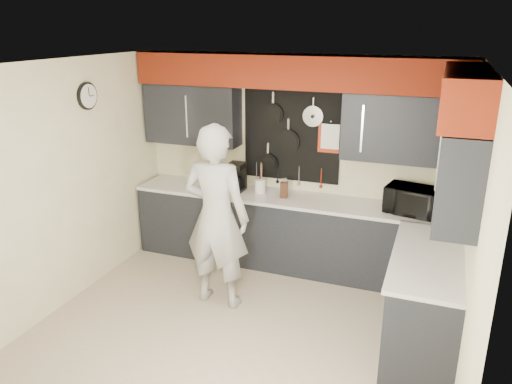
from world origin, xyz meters
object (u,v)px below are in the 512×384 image
at_px(utensil_crock, 260,186).
at_px(person, 216,217).
at_px(knife_block, 284,190).
at_px(microwave, 411,200).
at_px(coffee_maker, 237,176).

xyz_separation_m(utensil_crock, person, (-0.07, -1.14, -0.01)).
distance_m(knife_block, utensil_crock, 0.34).
xyz_separation_m(microwave, coffee_maker, (-2.12, 0.07, 0.03)).
bearing_deg(microwave, utensil_crock, -170.38).
height_order(knife_block, coffee_maker, coffee_maker).
bearing_deg(knife_block, utensil_crock, 156.73).
xyz_separation_m(knife_block, utensil_crock, (-0.33, 0.07, -0.01)).
xyz_separation_m(microwave, person, (-1.89, -1.07, -0.07)).
relative_size(knife_block, coffee_maker, 0.54).
height_order(microwave, utensil_crock, microwave).
height_order(knife_block, person, person).
bearing_deg(knife_block, microwave, -10.76).
bearing_deg(utensil_crock, coffee_maker, -179.84).
distance_m(knife_block, coffee_maker, 0.65).
bearing_deg(microwave, knife_block, -168.05).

